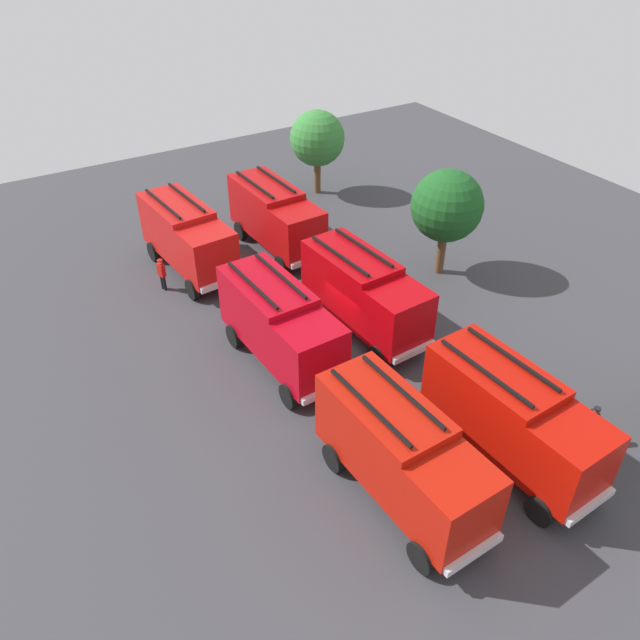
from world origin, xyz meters
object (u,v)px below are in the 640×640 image
Objects in this scene: fire_truck_1 at (280,323)px; firefighter_3 at (593,422)px; fire_truck_3 at (276,215)px; fire_truck_4 at (364,292)px; fire_truck_2 at (402,453)px; firefighter_2 at (277,289)px; fire_truck_0 at (187,236)px; firefighter_1 at (287,299)px; tree_1 at (447,206)px; traffic_cone_1 at (461,348)px; firefighter_0 at (162,273)px; tree_0 at (317,139)px; fire_truck_5 at (513,416)px; traffic_cone_0 at (451,466)px.

fire_truck_1 is 13.17m from firefighter_3.
fire_truck_4 is (9.20, -0.21, 0.00)m from fire_truck_3.
fire_truck_2 reaches higher than firefighter_2.
fire_truck_3 is (-9.37, 4.77, 0.00)m from fire_truck_1.
fire_truck_0 reaches higher than firefighter_2.
fire_truck_2 is at bearing 108.36° from firefighter_1.
tree_1 reaches higher than traffic_cone_1.
firefighter_0 is at bearing -179.37° from firefighter_2.
traffic_cone_1 is at bearing 25.54° from fire_truck_0.
tree_0 is at bearing -171.02° from firefighter_0.
tree_1 is (6.21, 13.68, 2.95)m from firefighter_0.
fire_truck_2 is 26.11m from tree_0.
fire_truck_3 is (-18.05, 4.78, 0.00)m from fire_truck_2.
firefighter_0 is 15.31m from tree_1.
fire_truck_3 is 4.48× the size of firefighter_2.
fire_truck_0 is 21.85m from firefighter_3.
fire_truck_1 is 8.68m from fire_truck_2.
fire_truck_3 is at bearing 169.68° from firefighter_0.
firefighter_3 is (19.01, 10.41, -0.08)m from firefighter_0.
fire_truck_1 is 18.61m from tree_0.
fire_truck_1 is at bearing -1.91° from fire_truck_0.
fire_truck_1 is 8.45m from traffic_cone_1.
tree_0 is at bearing 162.38° from fire_truck_5.
firefighter_2 is 2.79× the size of traffic_cone_1.
fire_truck_1 is 12.52× the size of traffic_cone_1.
firefighter_0 is at bearing -165.04° from traffic_cone_0.
fire_truck_1 is at bearing -116.91° from traffic_cone_1.
firefighter_2 is (-13.56, -2.46, -1.25)m from fire_truck_5.
tree_0 is 12.59m from tree_1.
tree_1 reaches higher than fire_truck_4.
firefighter_3 is at bearing 75.71° from fire_truck_2.
fire_truck_0 is 12.67m from tree_0.
fire_truck_0 is 1.01× the size of fire_truck_4.
tree_0 is 9.68× the size of traffic_cone_1.
fire_truck_4 is 11.01m from firefighter_0.
firefighter_1 is at bearing -171.15° from fire_truck_5.
fire_truck_1 is 4.82m from firefighter_2.
fire_truck_5 is 3.83m from firefighter_3.
firefighter_1 is (6.40, -2.82, -1.13)m from fire_truck_3.
fire_truck_0 is 1.01× the size of fire_truck_5.
fire_truck_3 is at bearing -85.89° from firefighter_1.
fire_truck_5 is 2.90m from traffic_cone_0.
fire_truck_1 reaches higher than traffic_cone_1.
firefighter_3 is at bearing 102.20° from firefighter_0.
firefighter_0 is 7.14m from firefighter_1.
firefighter_3 is 6.75m from traffic_cone_1.
firefighter_2 is 13.14m from traffic_cone_0.
traffic_cone_0 is at bearing -20.02° from tree_0.
fire_truck_0 is at bearing -168.23° from fire_truck_5.
fire_truck_4 is at bearing -144.34° from traffic_cone_1.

